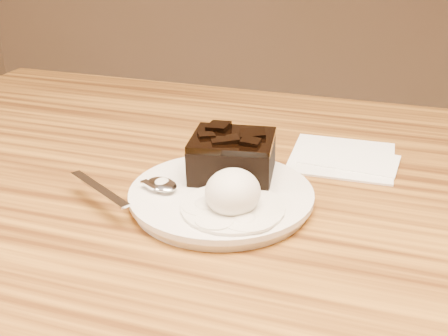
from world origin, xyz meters
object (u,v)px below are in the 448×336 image
(brownie, at_px, (232,159))
(napkin, at_px, (342,157))
(plate, at_px, (221,197))
(spoon, at_px, (162,186))
(ice_cream_scoop, at_px, (233,192))

(brownie, bearing_deg, napkin, 48.75)
(plate, height_order, spoon, spoon)
(plate, relative_size, napkin, 1.54)
(plate, distance_m, spoon, 0.07)
(plate, bearing_deg, brownie, 89.38)
(brownie, height_order, ice_cream_scoop, same)
(plate, bearing_deg, spoon, -163.66)
(brownie, bearing_deg, spoon, -137.31)
(brownie, distance_m, napkin, 0.18)
(brownie, relative_size, napkin, 0.69)
(brownie, bearing_deg, ice_cream_scoop, -72.40)
(ice_cream_scoop, xyz_separation_m, napkin, (0.09, 0.21, -0.03))
(napkin, bearing_deg, plate, -123.86)
(napkin, bearing_deg, ice_cream_scoop, -113.29)
(spoon, distance_m, napkin, 0.26)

